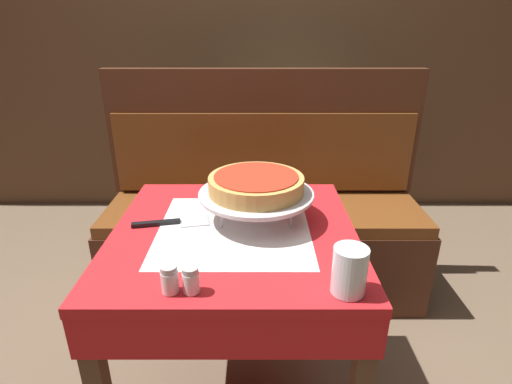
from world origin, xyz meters
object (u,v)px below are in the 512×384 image
(pizza_pan_stand, at_px, (256,195))
(condiment_caddy, at_px, (289,114))
(dining_table_rear, at_px, (291,140))
(deep_dish_pizza, at_px, (256,184))
(pepper_shaker, at_px, (191,280))
(napkin_holder, at_px, (250,177))
(dining_table_front, at_px, (235,257))
(water_glass_near, at_px, (349,270))
(salt_shaker, at_px, (170,279))
(pizza_server, at_px, (173,222))
(booth_bench, at_px, (263,231))

(pizza_pan_stand, distance_m, condiment_caddy, 1.45)
(dining_table_rear, relative_size, deep_dish_pizza, 2.50)
(pizza_pan_stand, distance_m, pepper_shaker, 0.41)
(deep_dish_pizza, relative_size, pepper_shaker, 4.47)
(pepper_shaker, xyz_separation_m, napkin_holder, (0.13, 0.64, 0.01))
(pizza_pan_stand, bearing_deg, pepper_shaker, -111.87)
(deep_dish_pizza, relative_size, napkin_holder, 3.00)
(dining_table_front, xyz_separation_m, pepper_shaker, (-0.08, -0.31, 0.14))
(water_glass_near, xyz_separation_m, napkin_holder, (-0.24, 0.64, -0.01))
(dining_table_front, bearing_deg, napkin_holder, 82.28)
(dining_table_front, relative_size, salt_shaker, 10.78)
(pizza_server, relative_size, salt_shaker, 3.49)
(water_glass_near, bearing_deg, deep_dish_pizza, 119.62)
(salt_shaker, relative_size, napkin_holder, 0.70)
(salt_shaker, height_order, condiment_caddy, condiment_caddy)
(condiment_caddy, bearing_deg, pizza_pan_stand, -98.63)
(deep_dish_pizza, height_order, pizza_server, deep_dish_pizza)
(pizza_pan_stand, distance_m, deep_dish_pizza, 0.04)
(dining_table_rear, height_order, water_glass_near, water_glass_near)
(deep_dish_pizza, xyz_separation_m, water_glass_near, (0.22, -0.38, -0.06))
(salt_shaker, xyz_separation_m, napkin_holder, (0.18, 0.64, 0.01))
(water_glass_near, relative_size, condiment_caddy, 0.70)
(dining_table_front, relative_size, pepper_shaker, 11.30)
(pizza_server, bearing_deg, napkin_holder, 50.62)
(pizza_pan_stand, height_order, deep_dish_pizza, deep_dish_pizza)
(dining_table_front, relative_size, booth_bench, 0.47)
(pepper_shaker, bearing_deg, booth_bench, 79.79)
(dining_table_rear, bearing_deg, pizza_server, -109.25)
(salt_shaker, xyz_separation_m, condiment_caddy, (0.42, 1.82, 0.01))
(dining_table_rear, distance_m, salt_shaker, 1.84)
(salt_shaker, bearing_deg, pizza_server, 99.96)
(dining_table_front, xyz_separation_m, pizza_server, (-0.20, 0.04, 0.11))
(dining_table_front, distance_m, pizza_server, 0.23)
(pizza_pan_stand, xyz_separation_m, napkin_holder, (-0.02, 0.26, -0.04))
(pepper_shaker, height_order, condiment_caddy, condiment_caddy)
(dining_table_front, xyz_separation_m, water_glass_near, (0.29, -0.31, 0.16))
(dining_table_rear, relative_size, salt_shaker, 10.67)
(condiment_caddy, bearing_deg, salt_shaker, -103.04)
(booth_bench, xyz_separation_m, deep_dish_pizza, (-0.04, -0.69, 0.54))
(booth_bench, height_order, pizza_server, booth_bench)
(pizza_pan_stand, relative_size, pepper_shaker, 5.45)
(pizza_server, bearing_deg, dining_table_front, -10.74)
(pizza_pan_stand, height_order, water_glass_near, water_glass_near)
(pizza_pan_stand, relative_size, condiment_caddy, 2.18)
(dining_table_rear, relative_size, pepper_shaker, 11.19)
(deep_dish_pizza, bearing_deg, pizza_pan_stand, 180.00)
(dining_table_rear, height_order, pepper_shaker, pepper_shaker)
(pizza_server, bearing_deg, salt_shaker, -80.04)
(booth_bench, distance_m, pepper_shaker, 1.18)
(dining_table_front, bearing_deg, pizza_server, 169.26)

